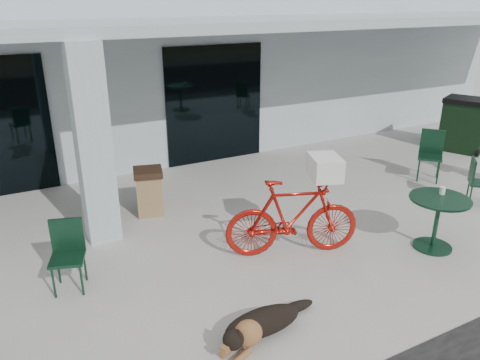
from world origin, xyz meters
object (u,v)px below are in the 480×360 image
dog (263,321)px  cafe_chair_near (67,258)px  wheeled_bin (465,125)px  cafe_chair_far_b (430,156)px  cafe_table_far (436,223)px  bicycle (292,217)px  trash_receptacle (149,191)px

dog → cafe_chair_near: bearing=109.4°
dog → wheeled_bin: wheeled_bin is taller
cafe_chair_near → wheeled_bin: bearing=27.5°
cafe_chair_far_b → wheeled_bin: 2.66m
cafe_table_far → cafe_chair_far_b: (2.27, 2.13, 0.11)m
bicycle → cafe_chair_near: bearing=99.0°
bicycle → trash_receptacle: bicycle is taller
cafe_chair_near → trash_receptacle: size_ratio=1.13×
dog → wheeled_bin: bearing=1.7°
trash_receptacle → bicycle: bearing=-58.5°
cafe_chair_near → trash_receptacle: 2.47m
bicycle → dog: 1.98m
wheeled_bin → cafe_chair_far_b: bearing=179.2°
bicycle → wheeled_bin: wheeled_bin is taller
cafe_table_far → cafe_chair_near: bearing=164.0°
bicycle → wheeled_bin: 7.15m
bicycle → cafe_chair_near: (-3.16, 0.60, -0.13)m
dog → cafe_chair_far_b: 6.26m
cafe_chair_far_b → bicycle: bearing=-114.6°
cafe_chair_near → cafe_chair_far_b: size_ratio=0.90×
cafe_chair_near → bicycle: bearing=6.9°
cafe_table_far → cafe_chair_far_b: bearing=43.2°
bicycle → cafe_chair_far_b: (4.34, 1.23, -0.08)m
bicycle → dog: bearing=156.3°
dog → cafe_table_far: (3.40, 0.50, 0.24)m
cafe_table_far → dog: bearing=-171.6°
trash_receptacle → wheeled_bin: size_ratio=0.63×
cafe_chair_near → cafe_chair_far_b: 7.52m
cafe_chair_far_b → wheeled_bin: (2.43, 1.08, 0.14)m
dog → cafe_chair_near: cafe_chair_near is taller
cafe_chair_far_b → cafe_chair_near: bearing=-125.6°
cafe_chair_near → cafe_chair_far_b: (7.49, 0.63, 0.05)m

